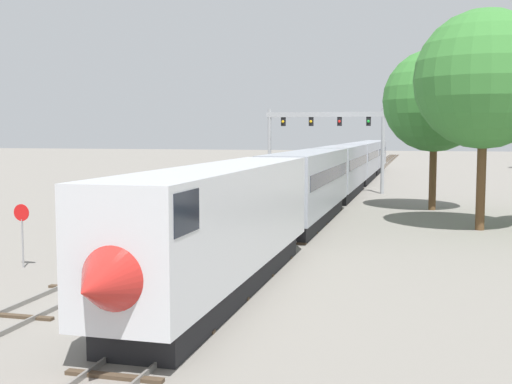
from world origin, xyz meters
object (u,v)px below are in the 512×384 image
at_px(signal_gantry, 325,131).
at_px(trackside_tree_mid, 484,80).
at_px(passenger_train, 343,169).
at_px(stop_sign, 22,226).
at_px(trackside_tree_right, 435,101).

xyz_separation_m(signal_gantry, trackside_tree_mid, (13.10, -22.84, 3.11)).
distance_m(passenger_train, stop_sign, 38.20).
relative_size(trackside_tree_mid, trackside_tree_right, 1.08).
height_order(signal_gantry, stop_sign, signal_gantry).
bearing_deg(trackside_tree_mid, signal_gantry, 119.83).
height_order(passenger_train, trackside_tree_right, trackside_tree_right).
relative_size(passenger_train, trackside_tree_mid, 7.12).
distance_m(signal_gantry, stop_sign, 40.86).
distance_m(signal_gantry, trackside_tree_right, 16.56).
bearing_deg(trackside_tree_right, stop_sign, -123.68).
height_order(trackside_tree_mid, trackside_tree_right, trackside_tree_mid).
xyz_separation_m(passenger_train, trackside_tree_right, (8.12, -9.67, 5.91)).
distance_m(stop_sign, trackside_tree_right, 33.34).
bearing_deg(signal_gantry, passenger_train, -53.37).
relative_size(signal_gantry, trackside_tree_mid, 0.89).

